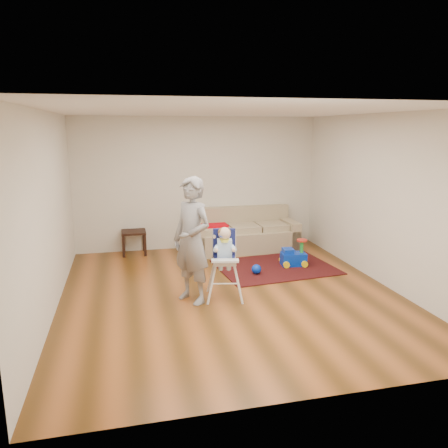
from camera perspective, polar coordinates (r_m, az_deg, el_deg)
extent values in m
plane|color=#50300F|center=(6.74, 0.78, -9.05)|extent=(5.50, 5.50, 0.00)
cube|color=silver|center=(9.03, -3.41, 5.30)|extent=(5.00, 0.04, 2.70)
cube|color=silver|center=(6.26, -21.97, 1.24)|extent=(0.04, 5.50, 2.70)
cube|color=silver|center=(7.38, 20.05, 2.96)|extent=(0.04, 5.50, 2.70)
cube|color=white|center=(6.28, 0.86, 14.55)|extent=(5.00, 5.50, 0.04)
cube|color=red|center=(8.73, -1.22, -0.19)|extent=(0.51, 0.34, 0.04)
cube|color=black|center=(7.98, 6.71, -5.61)|extent=(2.16, 1.71, 0.02)
sphere|color=#0733C5|center=(7.54, 4.25, -5.90)|extent=(0.17, 0.17, 0.17)
cylinder|color=#0733C5|center=(6.18, -0.25, -1.67)|extent=(0.03, 0.12, 0.01)
imported|color=gray|center=(6.20, -4.21, -2.18)|extent=(0.74, 0.79, 1.81)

